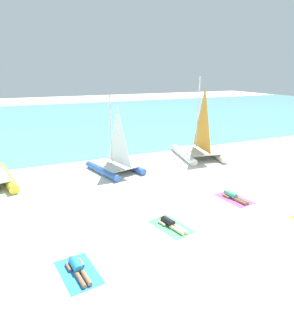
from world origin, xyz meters
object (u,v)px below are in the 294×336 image
object	(u,v)px
sailboat_white	(199,146)
sunbather_leftmost	(77,268)
towel_center_left	(171,226)
towel_center_right	(234,199)
towel_leftmost	(78,272)
sunbather_center_left	(170,223)
sailboat_blue	(116,161)
sunbather_center_right	(233,196)

from	to	relation	value
sailboat_white	sunbather_leftmost	distance (m)	14.68
sailboat_white	towel_center_left	world-z (taller)	sailboat_white
sunbather_leftmost	towel_center_right	world-z (taller)	sunbather_leftmost
sailboat_white	towel_center_right	size ratio (longest dim) A/B	3.07
towel_leftmost	sailboat_white	bearing A→B (deg)	41.03
towel_leftmost	sunbather_center_left	xyz separation A→B (m)	(4.15, 1.41, 0.13)
sunbather_leftmost	towel_leftmost	bearing A→B (deg)	-90.00
sunbather_leftmost	sunbather_center_left	xyz separation A→B (m)	(4.16, 1.34, 0.00)
towel_center_left	sunbather_center_left	distance (m)	0.14
sunbather_leftmost	sunbather_center_left	size ratio (longest dim) A/B	1.00
towel_leftmost	towel_center_right	bearing A→B (deg)	16.32
towel_center_left	towel_center_right	bearing A→B (deg)	14.74
sunbather_leftmost	sailboat_blue	bearing A→B (deg)	56.78
sunbather_leftmost	sunbather_center_right	distance (m)	8.79
sunbather_leftmost	sunbather_center_left	distance (m)	4.37
towel_center_left	sunbather_center_right	distance (m)	4.43
sailboat_blue	sunbather_center_right	xyz separation A→B (m)	(4.09, -6.50, -0.59)
towel_leftmost	sunbather_leftmost	world-z (taller)	sunbather_leftmost
sailboat_blue	sunbather_leftmost	distance (m)	9.98
sailboat_blue	towel_center_right	xyz separation A→B (m)	(4.10, -6.57, -0.71)
sailboat_blue	towel_center_left	xyz separation A→B (m)	(-0.17, -7.69, -0.71)
sailboat_white	sunbather_center_right	world-z (taller)	sailboat_white
sunbather_center_right	towel_center_right	bearing A→B (deg)	-90.00
sailboat_white	towel_center_left	xyz separation A→B (m)	(-6.92, -8.30, -0.86)
sailboat_white	sailboat_blue	distance (m)	6.78
towel_center_right	sunbather_leftmost	bearing A→B (deg)	-164.11
sailboat_white	towel_leftmost	xyz separation A→B (m)	(-11.08, -9.65, -0.86)
sailboat_blue	sunbather_center_right	bearing A→B (deg)	-71.16
sunbather_center_right	sunbather_leftmost	bearing A→B (deg)	-169.64
sailboat_blue	towel_leftmost	size ratio (longest dim) A/B	2.54
towel_leftmost	towel_center_left	world-z (taller)	same
sailboat_white	sunbather_center_left	size ratio (longest dim) A/B	3.74
towel_center_left	towel_center_right	size ratio (longest dim) A/B	1.00
sailboat_white	sunbather_center_left	distance (m)	10.79
towel_center_right	sunbather_center_right	size ratio (longest dim) A/B	1.21
towel_center_left	towel_center_right	world-z (taller)	same
towel_center_left	sunbather_center_left	size ratio (longest dim) A/B	1.22
sunbather_leftmost	towel_center_right	size ratio (longest dim) A/B	0.83
towel_center_left	sunbather_center_left	world-z (taller)	sunbather_center_left
sailboat_white	sunbather_leftmost	xyz separation A→B (m)	(-11.09, -9.58, -0.74)
sailboat_blue	towel_leftmost	xyz separation A→B (m)	(-4.33, -9.04, -0.71)
towel_leftmost	sunbather_leftmost	xyz separation A→B (m)	(-0.01, 0.07, 0.13)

